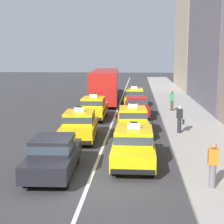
{
  "coord_description": "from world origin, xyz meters",
  "views": [
    {
      "loc": [
        1.84,
        -11.89,
        4.84
      ],
      "look_at": [
        0.22,
        8.94,
        1.3
      ],
      "focal_mm": 54.75,
      "sensor_mm": 36.0,
      "label": 1
    }
  ],
  "objects": [
    {
      "name": "pedestrian_by_storefront",
      "position": [
        4.66,
        16.79,
        1.0
      ],
      "size": [
        0.36,
        0.24,
        1.67
      ],
      "color": "#473828",
      "rests_on": "sidewalk_curb"
    },
    {
      "name": "lane_stripe_left_right",
      "position": [
        0.0,
        20.0,
        0.0
      ],
      "size": [
        0.14,
        80.0,
        0.01
      ],
      "primitive_type": "cube",
      "color": "silver",
      "rests_on": "ground"
    },
    {
      "name": "sedan_left_nearest",
      "position": [
        -1.56,
        1.18,
        0.85
      ],
      "size": [
        1.94,
        4.37,
        1.58
      ],
      "color": "black",
      "rests_on": "ground"
    },
    {
      "name": "bus_left_fourth",
      "position": [
        -1.56,
        22.85,
        1.82
      ],
      "size": [
        3.08,
        11.32,
        3.22
      ],
      "color": "black",
      "rests_on": "ground"
    },
    {
      "name": "sedan_left_fifth",
      "position": [
        -1.8,
        32.01,
        0.85
      ],
      "size": [
        1.91,
        4.36,
        1.58
      ],
      "color": "black",
      "rests_on": "ground"
    },
    {
      "name": "taxi_right_nearest",
      "position": [
        1.65,
        2.75,
        0.88
      ],
      "size": [
        1.83,
        4.56,
        1.96
      ],
      "color": "black",
      "rests_on": "ground"
    },
    {
      "name": "sedan_right_third",
      "position": [
        1.72,
        14.55,
        0.85
      ],
      "size": [
        2.0,
        4.39,
        1.58
      ],
      "color": "black",
      "rests_on": "ground"
    },
    {
      "name": "taxi_right_second",
      "position": [
        1.5,
        8.57,
        0.88
      ],
      "size": [
        2.04,
        4.64,
        1.96
      ],
      "color": "black",
      "rests_on": "ground"
    },
    {
      "name": "ground_plane",
      "position": [
        0.0,
        0.0,
        0.0
      ],
      "size": [
        160.0,
        160.0,
        0.0
      ],
      "primitive_type": "plane",
      "color": "#353538"
    },
    {
      "name": "taxi_left_third",
      "position": [
        -1.52,
        13.33,
        0.88
      ],
      "size": [
        1.82,
        4.56,
        1.96
      ],
      "color": "black",
      "rests_on": "ground"
    },
    {
      "name": "taxi_right_fourth",
      "position": [
        1.43,
        20.01,
        0.88
      ],
      "size": [
        1.93,
        4.61,
        1.96
      ],
      "color": "black",
      "rests_on": "ground"
    },
    {
      "name": "pedestrian_trailing",
      "position": [
        4.5,
        -0.1,
        0.98
      ],
      "size": [
        0.36,
        0.24,
        1.63
      ],
      "color": "slate",
      "rests_on": "sidewalk_curb"
    },
    {
      "name": "pedestrian_near_crosswalk",
      "position": [
        4.34,
        8.51,
        0.98
      ],
      "size": [
        0.47,
        0.24,
        1.65
      ],
      "color": "#23232D",
      "rests_on": "sidewalk_curb"
    },
    {
      "name": "sidewalk_curb",
      "position": [
        5.6,
        15.0,
        0.07
      ],
      "size": [
        4.0,
        90.0,
        0.15
      ],
      "primitive_type": "cube",
      "color": "#9E9993",
      "rests_on": "ground"
    },
    {
      "name": "taxi_left_second",
      "position": [
        -1.47,
        6.9,
        0.88
      ],
      "size": [
        2.04,
        4.64,
        1.96
      ],
      "color": "black",
      "rests_on": "ground"
    }
  ]
}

